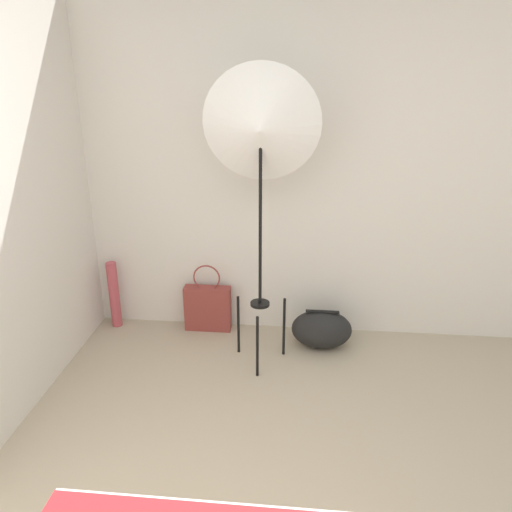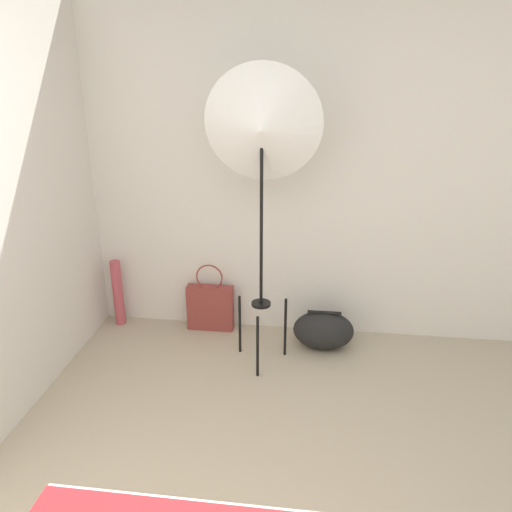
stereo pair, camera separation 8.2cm
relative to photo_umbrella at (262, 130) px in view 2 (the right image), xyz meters
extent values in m
cube|color=silver|center=(0.19, 0.54, -0.35)|extent=(8.00, 0.05, 2.60)
cylinder|color=black|center=(0.00, -0.19, -1.42)|extent=(0.02, 0.02, 0.46)
cylinder|color=black|center=(-0.17, 0.10, -1.42)|extent=(0.02, 0.02, 0.46)
cylinder|color=black|center=(0.17, 0.10, -1.42)|extent=(0.02, 0.02, 0.46)
cylinder|color=black|center=(0.00, 0.00, -1.19)|extent=(0.14, 0.14, 0.02)
cylinder|color=black|center=(0.00, 0.00, -0.59)|extent=(0.02, 0.02, 1.20)
cone|color=white|center=(0.00, 0.00, 0.02)|extent=(0.76, 0.30, 0.77)
cube|color=brown|center=(-0.46, 0.42, -1.46)|extent=(0.37, 0.11, 0.37)
torus|color=brown|center=(-0.46, 0.42, -1.19)|extent=(0.22, 0.01, 0.22)
ellipsoid|color=black|center=(0.45, 0.24, -1.50)|extent=(0.46, 0.29, 0.29)
cube|color=black|center=(0.45, 0.24, -1.35)|extent=(0.25, 0.04, 0.01)
cylinder|color=#BC4C56|center=(-1.23, 0.40, -1.37)|extent=(0.08, 0.08, 0.56)
camera|label=1|loc=(0.28, -3.12, 0.39)|focal=35.00mm
camera|label=2|loc=(0.36, -3.11, 0.39)|focal=35.00mm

